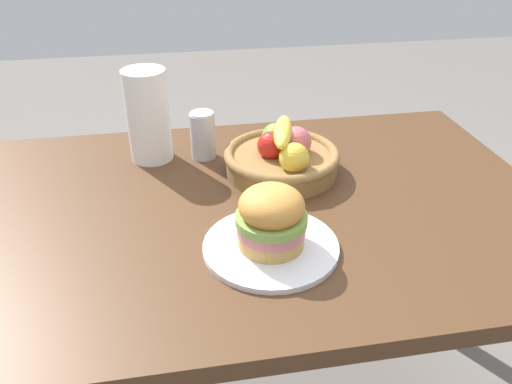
{
  "coord_description": "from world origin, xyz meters",
  "views": [
    {
      "loc": [
        -0.15,
        -0.98,
        1.37
      ],
      "look_at": [
        0.01,
        -0.05,
        0.81
      ],
      "focal_mm": 35.73,
      "sensor_mm": 36.0,
      "label": 1
    }
  ],
  "objects_px": {
    "plate": "(271,246)",
    "sandwich": "(271,218)",
    "paper_towel_roll": "(148,116)",
    "soda_can": "(203,135)",
    "fruit_basket": "(282,156)"
  },
  "relations": [
    {
      "from": "soda_can",
      "to": "paper_towel_roll",
      "type": "relative_size",
      "value": 0.53
    },
    {
      "from": "fruit_basket",
      "to": "paper_towel_roll",
      "type": "bearing_deg",
      "value": 156.98
    },
    {
      "from": "soda_can",
      "to": "fruit_basket",
      "type": "relative_size",
      "value": 0.43
    },
    {
      "from": "plate",
      "to": "sandwich",
      "type": "distance_m",
      "value": 0.07
    },
    {
      "from": "plate",
      "to": "sandwich",
      "type": "height_order",
      "value": "sandwich"
    },
    {
      "from": "fruit_basket",
      "to": "plate",
      "type": "bearing_deg",
      "value": -106.25
    },
    {
      "from": "plate",
      "to": "soda_can",
      "type": "relative_size",
      "value": 2.16
    },
    {
      "from": "sandwich",
      "to": "paper_towel_roll",
      "type": "height_order",
      "value": "paper_towel_roll"
    },
    {
      "from": "soda_can",
      "to": "sandwich",
      "type": "bearing_deg",
      "value": -77.3
    },
    {
      "from": "plate",
      "to": "paper_towel_roll",
      "type": "xyz_separation_m",
      "value": [
        -0.23,
        0.45,
        0.11
      ]
    },
    {
      "from": "fruit_basket",
      "to": "paper_towel_roll",
      "type": "height_order",
      "value": "paper_towel_roll"
    },
    {
      "from": "sandwich",
      "to": "soda_can",
      "type": "distance_m",
      "value": 0.44
    },
    {
      "from": "soda_can",
      "to": "fruit_basket",
      "type": "height_order",
      "value": "fruit_basket"
    },
    {
      "from": "plate",
      "to": "fruit_basket",
      "type": "height_order",
      "value": "fruit_basket"
    },
    {
      "from": "sandwich",
      "to": "fruit_basket",
      "type": "xyz_separation_m",
      "value": [
        0.09,
        0.31,
        -0.03
      ]
    }
  ]
}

